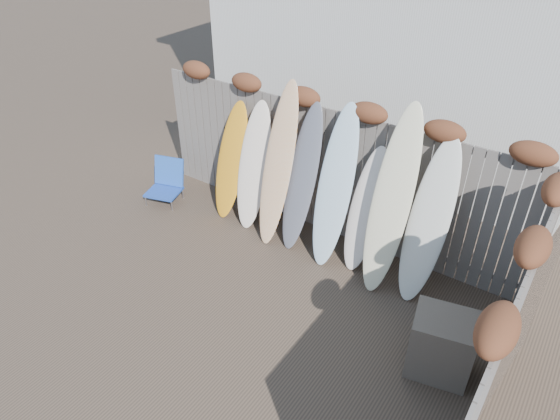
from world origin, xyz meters
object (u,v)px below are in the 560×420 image
Objects in this scene: wooden_crate at (441,345)px; lattice_panel at (522,318)px; beach_chair at (166,182)px; surfboard_0 at (231,161)px.

wooden_crate is 0.90m from lattice_panel.
beach_chair is at bearing 170.43° from wooden_crate.
surfboard_0 is (1.16, 0.36, 0.59)m from beach_chair.
lattice_panel is (5.72, -0.61, 0.63)m from beach_chair.
beach_chair is at bearing -158.48° from surfboard_0.
surfboard_0 reaches higher than wooden_crate.
lattice_panel is (0.64, 0.25, 0.58)m from wooden_crate.
lattice_panel is at bearing -7.38° from surfboard_0.
wooden_crate is at bearing -152.15° from lattice_panel.
lattice_panel reaches higher than beach_chair.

